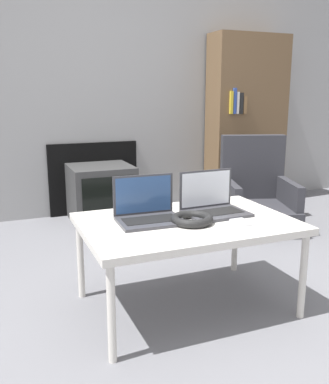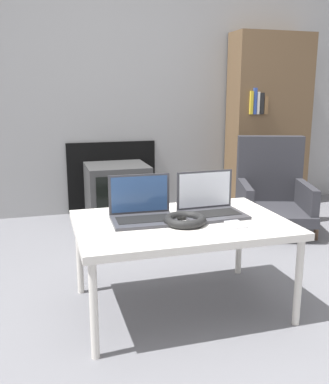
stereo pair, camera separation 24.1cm
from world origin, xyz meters
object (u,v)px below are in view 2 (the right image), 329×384
(laptop_left, at_px, (142,211))
(laptop_right, at_px, (210,206))
(headphones, at_px, (186,220))
(armchair, at_px, (272,190))
(tv, at_px, (117,192))
(phone, at_px, (235,224))

(laptop_left, height_order, laptop_right, same)
(headphones, bearing_deg, armchair, 44.81)
(headphones, distance_m, tv, 1.79)
(headphones, height_order, armchair, armchair)
(phone, distance_m, armchair, 1.53)
(headphones, relative_size, tv, 0.40)
(laptop_left, relative_size, phone, 2.50)
(laptop_right, bearing_deg, headphones, -147.12)
(laptop_right, distance_m, tv, 1.68)
(laptop_right, distance_m, armchair, 1.41)
(laptop_left, distance_m, tv, 1.67)
(laptop_left, height_order, armchair, armchair)
(laptop_right, height_order, headphones, laptop_right)
(headphones, bearing_deg, phone, -20.16)
(laptop_right, bearing_deg, phone, -79.52)
(phone, bearing_deg, laptop_left, 153.14)
(headphones, xyz_separation_m, tv, (-0.03, 1.77, -0.25))
(laptop_left, distance_m, armchair, 1.68)
(headphones, relative_size, armchair, 0.28)
(laptop_right, relative_size, headphones, 1.56)
(phone, height_order, tv, tv)
(phone, bearing_deg, armchair, 53.09)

